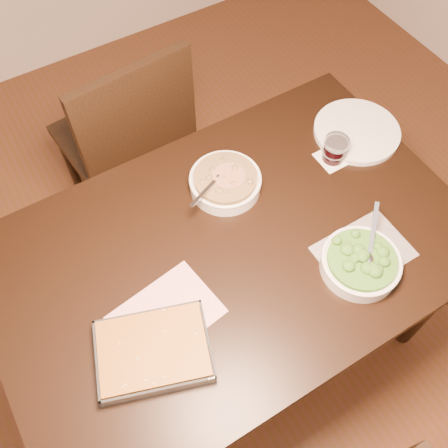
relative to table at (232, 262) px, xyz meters
name	(u,v)px	position (x,y,z in m)	size (l,w,h in m)	color
ground	(230,335)	(0.00, 0.00, -0.65)	(4.00, 4.00, 0.00)	#4D2F16
table	(232,262)	(0.00, 0.00, 0.00)	(1.40, 0.90, 0.75)	black
magazine_a	(166,315)	(-0.26, -0.09, 0.10)	(0.27, 0.20, 0.01)	#B63453
magazine_b	(363,252)	(0.32, -0.21, 0.10)	(0.26, 0.19, 0.00)	#212228
coaster	(332,158)	(0.45, 0.12, 0.10)	(0.10, 0.10, 0.00)	white
stew_bowl	(225,182)	(0.09, 0.20, 0.13)	(0.23, 0.23, 0.09)	white
broccoli_bowl	(361,263)	(0.27, -0.24, 0.13)	(0.22, 0.22, 0.09)	white
baking_dish	(154,351)	(-0.34, -0.17, 0.12)	(0.34, 0.29, 0.05)	silver
wine_tumbler	(335,149)	(0.45, 0.12, 0.14)	(0.08, 0.08, 0.09)	black
dinner_plate	(357,131)	(0.59, 0.16, 0.11)	(0.29, 0.29, 0.02)	silver
chair_far	(129,139)	(-0.03, 0.73, -0.12)	(0.49, 0.49, 0.97)	black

